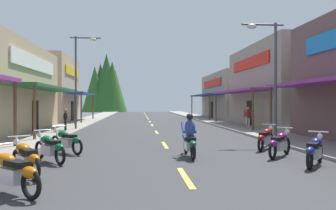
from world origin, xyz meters
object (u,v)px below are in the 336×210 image
(motorcycle_parked_right_3, at_px, (280,143))
(motorcycle_parked_left_2, at_px, (26,158))
(streetlamp_right, at_px, (269,64))
(pedestrian_browsing, at_px, (65,119))
(motorcycle_parked_left_1, at_px, (11,171))
(motorcycle_parked_right_2, at_px, (315,150))
(motorcycle_parked_right_4, at_px, (266,138))
(motorcycle_parked_left_3, at_px, (50,147))
(streetlamp_left, at_px, (80,70))
(motorcycle_parked_left_4, at_px, (66,141))
(rider_cruising_lead, at_px, (189,139))
(pedestrian_by_shop, at_px, (248,116))

(motorcycle_parked_right_3, xyz_separation_m, motorcycle_parked_left_2, (-8.04, -2.37, 0.00))
(streetlamp_right, relative_size, pedestrian_browsing, 3.85)
(motorcycle_parked_left_1, distance_m, motorcycle_parked_left_2, 1.78)
(streetlamp_right, xyz_separation_m, motorcycle_parked_right_2, (-1.07, -6.16, -3.40))
(motorcycle_parked_right_4, bearing_deg, motorcycle_parked_right_3, -149.57)
(motorcycle_parked_left_3, bearing_deg, streetlamp_left, -34.20)
(motorcycle_parked_right_3, bearing_deg, motorcycle_parked_right_4, 36.13)
(streetlamp_right, xyz_separation_m, pedestrian_browsing, (-11.27, 6.49, -3.01))
(motorcycle_parked_right_2, height_order, motorcycle_parked_left_2, same)
(motorcycle_parked_right_2, bearing_deg, motorcycle_parked_left_4, 108.05)
(motorcycle_parked_left_2, xyz_separation_m, rider_cruising_lead, (4.81, 2.64, 0.17))
(streetlamp_right, height_order, pedestrian_by_shop, streetlamp_right)
(streetlamp_right, xyz_separation_m, pedestrian_by_shop, (1.68, 8.01, -2.94))
(streetlamp_left, distance_m, motorcycle_parked_left_1, 16.91)
(motorcycle_parked_right_2, height_order, rider_cruising_lead, rider_cruising_lead)
(motorcycle_parked_right_3, xyz_separation_m, rider_cruising_lead, (-3.24, 0.27, 0.17))
(motorcycle_parked_right_3, bearing_deg, pedestrian_browsing, 84.79)
(streetlamp_right, height_order, motorcycle_parked_right_2, streetlamp_right)
(rider_cruising_lead, bearing_deg, motorcycle_parked_right_4, -66.40)
(motorcycle_parked_left_2, bearing_deg, motorcycle_parked_left_1, 153.79)
(motorcycle_parked_right_3, height_order, motorcycle_parked_left_3, same)
(motorcycle_parked_left_1, xyz_separation_m, pedestrian_browsing, (-2.11, 15.03, 0.39))
(streetlamp_right, relative_size, motorcycle_parked_left_1, 3.48)
(streetlamp_left, height_order, motorcycle_parked_right_4, streetlamp_left)
(streetlamp_right, bearing_deg, motorcycle_parked_right_4, -114.96)
(streetlamp_right, bearing_deg, motorcycle_parked_left_3, -153.14)
(motorcycle_parked_right_3, relative_size, motorcycle_parked_left_1, 0.97)
(motorcycle_parked_right_2, xyz_separation_m, motorcycle_parked_right_3, (-0.34, 1.74, 0.00))
(pedestrian_by_shop, bearing_deg, motorcycle_parked_right_4, -159.00)
(motorcycle_parked_right_4, height_order, pedestrian_browsing, pedestrian_browsing)
(motorcycle_parked_right_3, bearing_deg, motorcycle_parked_left_4, 121.39)
(motorcycle_parked_left_1, bearing_deg, motorcycle_parked_right_4, -103.01)
(motorcycle_parked_right_2, relative_size, motorcycle_parked_right_4, 0.96)
(streetlamp_left, relative_size, motorcycle_parked_left_2, 3.69)
(streetlamp_right, distance_m, rider_cruising_lead, 7.02)
(motorcycle_parked_left_2, bearing_deg, motorcycle_parked_left_4, -38.73)
(rider_cruising_lead, distance_m, pedestrian_by_shop, 13.71)
(motorcycle_parked_right_4, relative_size, motorcycle_parked_left_1, 1.04)
(streetlamp_left, relative_size, motorcycle_parked_right_3, 4.04)
(motorcycle_parked_right_4, relative_size, motorcycle_parked_left_3, 1.03)
(streetlamp_left, bearing_deg, motorcycle_parked_right_3, -53.39)
(streetlamp_left, xyz_separation_m, motorcycle_parked_left_4, (1.31, -10.74, -3.80))
(streetlamp_left, xyz_separation_m, motorcycle_parked_right_4, (9.34, -10.46, -3.80))
(motorcycle_parked_left_2, height_order, pedestrian_browsing, pedestrian_browsing)
(motorcycle_parked_right_3, bearing_deg, streetlamp_left, 79.27)
(pedestrian_by_shop, bearing_deg, motorcycle_parked_left_1, -177.03)
(motorcycle_parked_left_4, relative_size, rider_cruising_lead, 0.75)
(motorcycle_parked_left_2, relative_size, pedestrian_browsing, 1.17)
(streetlamp_right, height_order, motorcycle_parked_left_4, streetlamp_right)
(motorcycle_parked_right_3, bearing_deg, streetlamp_right, 24.94)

